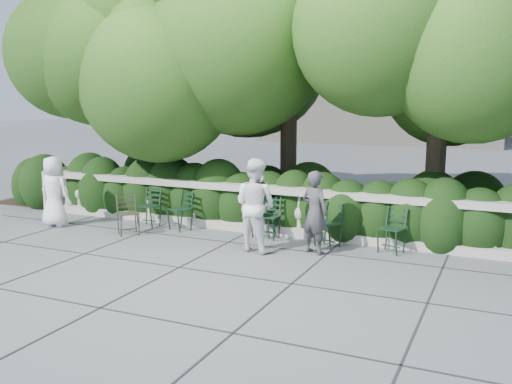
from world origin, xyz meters
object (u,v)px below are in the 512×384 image
at_px(chair_b, 261,238).
at_px(person_businessman, 54,191).
at_px(chair_weathered, 130,236).
at_px(person_woman_grey, 315,212).
at_px(chair_f, 322,248).
at_px(person_casual_man, 255,205).
at_px(chair_a, 145,227).
at_px(chair_e, 265,240).
at_px(chair_d, 387,254).
at_px(chair_c, 175,231).

xyz_separation_m(chair_b, person_businessman, (-4.54, -0.84, 0.76)).
distance_m(chair_weathered, person_woman_grey, 3.89).
distance_m(chair_f, person_casual_man, 1.53).
bearing_deg(person_woman_grey, chair_b, -4.55).
distance_m(chair_a, chair_weathered, 0.81).
height_order(person_businessman, person_casual_man, person_casual_man).
height_order(chair_f, person_businessman, person_businessman).
xyz_separation_m(chair_f, person_businessman, (-5.88, -0.66, 0.76)).
bearing_deg(chair_f, chair_a, -160.21).
bearing_deg(chair_weathered, person_casual_man, -45.53).
height_order(chair_weathered, person_casual_man, person_casual_man).
relative_size(chair_e, chair_f, 1.00).
relative_size(chair_d, person_casual_man, 0.49).
relative_size(chair_d, chair_weathered, 1.00).
height_order(chair_c, chair_weathered, same).
bearing_deg(chair_e, chair_weathered, -163.30).
relative_size(chair_b, chair_weathered, 1.00).
relative_size(person_businessman, person_casual_man, 0.89).
bearing_deg(person_woman_grey, chair_f, -75.72).
xyz_separation_m(chair_d, person_businessman, (-7.08, -0.74, 0.76)).
xyz_separation_m(chair_e, chair_weathered, (-2.62, -0.85, 0.00)).
height_order(chair_a, person_businessman, person_businessman).
xyz_separation_m(chair_weathered, person_businessman, (-2.05, 0.10, 0.76)).
xyz_separation_m(chair_weathered, person_casual_man, (2.74, 0.11, 0.86)).
relative_size(chair_b, person_businessman, 0.55).
height_order(chair_e, person_casual_man, person_casual_man).
distance_m(chair_d, chair_e, 2.40).
height_order(chair_f, person_woman_grey, person_woman_grey).
bearing_deg(chair_e, person_businessman, -172.19).
height_order(chair_d, person_businessman, person_businessman).
bearing_deg(chair_f, chair_b, -167.57).
xyz_separation_m(chair_c, person_businessman, (-2.64, -0.66, 0.76)).
xyz_separation_m(chair_f, person_casual_man, (-1.09, -0.65, 0.86)).
distance_m(person_woman_grey, person_casual_man, 1.09).
distance_m(chair_b, chair_d, 2.54).
xyz_separation_m(chair_d, chair_weathered, (-5.02, -0.84, 0.00)).
bearing_deg(chair_f, chair_e, -164.14).
bearing_deg(person_casual_man, chair_e, -66.68).
height_order(chair_weathered, person_woman_grey, person_woman_grey).
bearing_deg(person_woman_grey, chair_c, 12.06).
bearing_deg(chair_a, person_woman_grey, -5.39).
height_order(chair_a, chair_weathered, same).
bearing_deg(person_businessman, chair_e, -170.41).
bearing_deg(chair_d, chair_e, -165.16).
bearing_deg(person_woman_grey, chair_e, -3.21).
xyz_separation_m(chair_c, chair_d, (4.44, 0.08, 0.00)).
bearing_deg(chair_weathered, chair_b, -26.95).
xyz_separation_m(chair_b, person_casual_man, (0.26, -0.84, 0.86)).
relative_size(chair_e, person_woman_grey, 0.55).
bearing_deg(chair_weathered, chair_e, -29.76).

